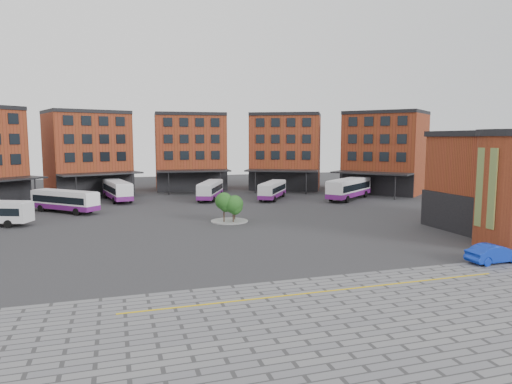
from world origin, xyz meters
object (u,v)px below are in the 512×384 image
object	(u,v)px
bus_c	(117,190)
bus_f	(349,188)
bus_d	(210,190)
blue_car	(494,253)
bus_b	(65,201)
tree_island	(231,205)
bus_e	(272,190)

from	to	relation	value
bus_c	bus_f	distance (m)	36.95
bus_d	blue_car	bearing A→B (deg)	-49.46
bus_b	bus_f	bearing A→B (deg)	-45.85
bus_f	bus_c	bearing A→B (deg)	-143.28
bus_c	bus_d	bearing A→B (deg)	-22.44
bus_f	blue_car	bearing A→B (deg)	-49.85
blue_car	bus_b	bearing A→B (deg)	41.57
blue_car	tree_island	bearing A→B (deg)	31.69
bus_d	bus_b	bearing A→B (deg)	-138.79
bus_c	bus_e	xyz separation A→B (m)	(23.99, -5.61, -0.17)
bus_c	blue_car	distance (m)	54.53
bus_e	blue_car	world-z (taller)	bus_e
bus_d	blue_car	size ratio (longest dim) A/B	2.27
bus_e	bus_f	distance (m)	12.35
tree_island	bus_f	world-z (taller)	tree_island
bus_b	bus_c	xyz separation A→B (m)	(6.76, 9.89, 0.12)
bus_b	bus_c	bearing A→B (deg)	9.24
bus_d	blue_car	xyz separation A→B (m)	(13.87, -43.73, -0.81)
bus_b	bus_c	size ratio (longest dim) A/B	0.80
bus_e	bus_f	xyz separation A→B (m)	(11.73, -3.87, 0.30)
tree_island	bus_f	xyz separation A→B (m)	(23.08, 13.82, -0.16)
bus_c	bus_e	size ratio (longest dim) A/B	1.19
bus_b	blue_car	bearing A→B (deg)	-92.84
bus_b	bus_f	distance (m)	42.48
tree_island	bus_e	world-z (taller)	tree_island
bus_c	tree_island	bearing A→B (deg)	-72.41
bus_c	bus_e	world-z (taller)	bus_c
tree_island	bus_b	distance (m)	23.59
bus_c	bus_f	bearing A→B (deg)	-25.74
bus_b	bus_d	distance (m)	22.21
tree_island	bus_d	size ratio (longest dim) A/B	0.43
bus_b	blue_car	size ratio (longest dim) A/B	2.00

